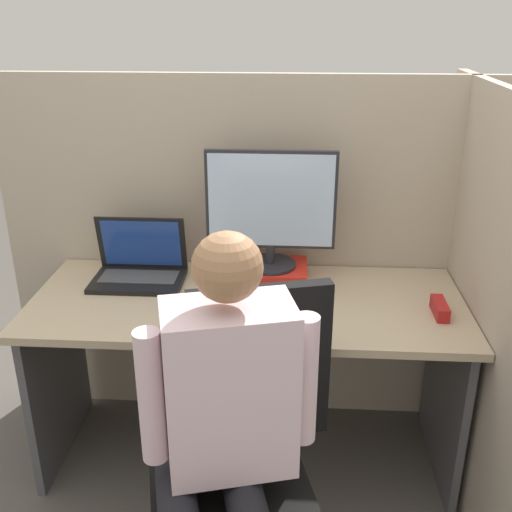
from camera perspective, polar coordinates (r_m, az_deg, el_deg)
cubicle_panel_back at (r=2.59m, az=-0.23°, el=-0.04°), size 2.14×0.04×1.53m
cubicle_panel_right at (r=2.30m, az=20.57°, el=-4.71°), size 0.04×1.31×1.53m
desk at (r=2.36m, az=-0.84°, el=-7.89°), size 1.64×0.68×0.74m
paper_box at (r=2.41m, az=1.35°, el=-1.65°), size 0.30×0.23×0.07m
monitor at (r=2.31m, az=1.42°, el=4.71°), size 0.50×0.21×0.47m
laptop at (r=2.46m, az=-11.05°, el=-1.20°), size 0.36×0.24×0.25m
mouse at (r=2.15m, az=-5.92°, el=-5.52°), size 0.06×0.05×0.03m
stapler at (r=2.25m, az=17.11°, el=-4.79°), size 0.04×0.14×0.05m
carrot_toy at (r=2.13m, az=-2.38°, el=-5.50°), size 0.04×0.14×0.04m
office_chair at (r=1.88m, az=-1.20°, el=-18.48°), size 0.56×0.61×1.01m
person at (r=1.63m, az=-3.36°, el=-16.65°), size 0.47×0.52×1.27m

